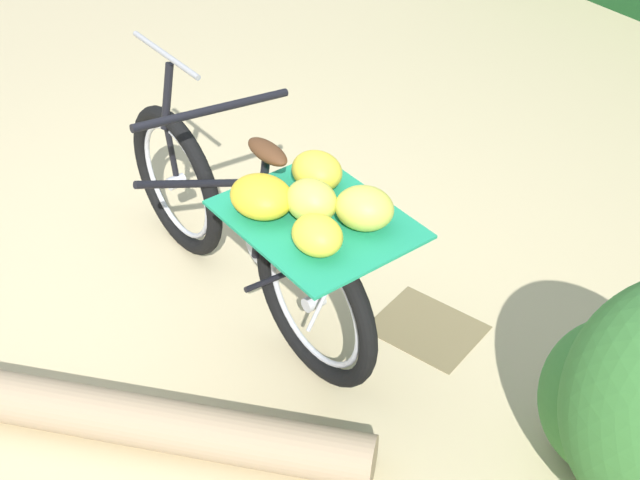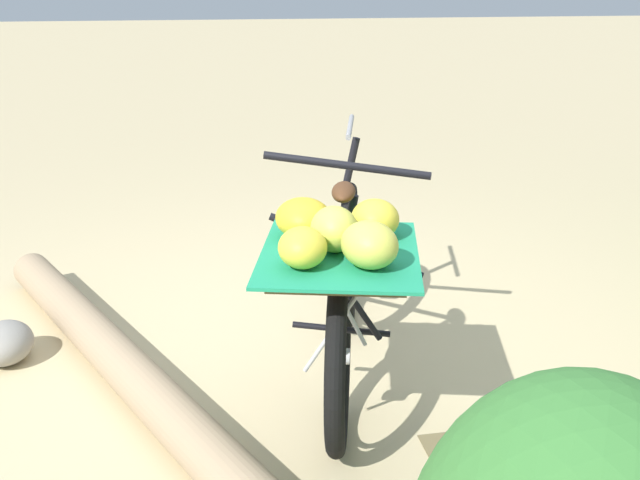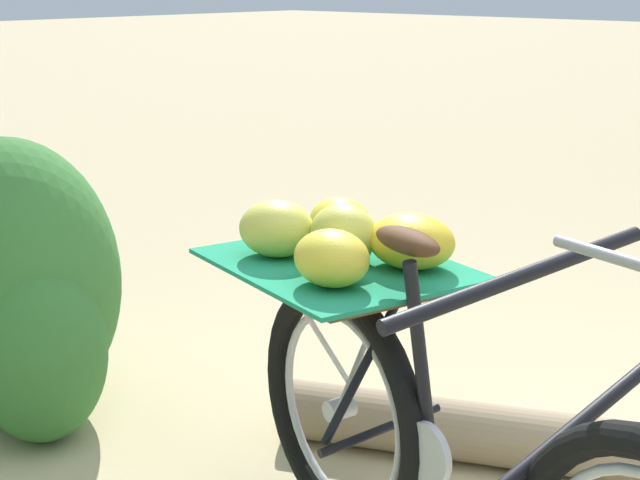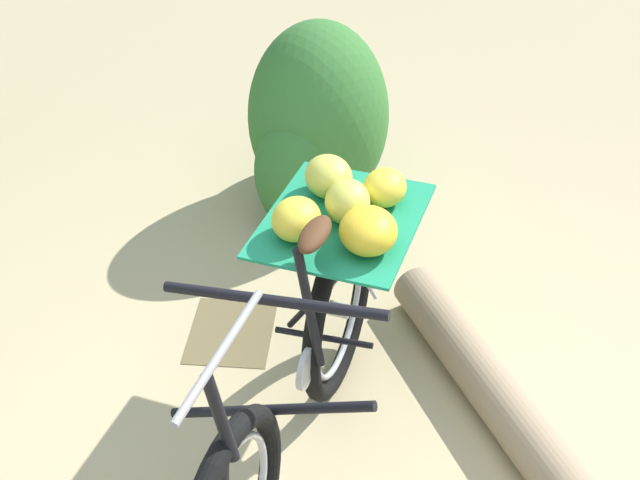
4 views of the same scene
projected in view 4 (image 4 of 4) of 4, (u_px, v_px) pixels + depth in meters
bicycle at (305, 344)px, 3.01m from camera, size 1.80×0.88×1.03m
shrub_cluster at (318, 126)px, 4.46m from camera, size 1.05×0.72×1.00m
leaf_litter_patch at (230, 331)px, 3.82m from camera, size 0.44×0.36×0.01m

